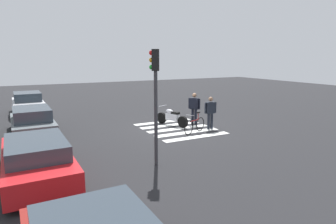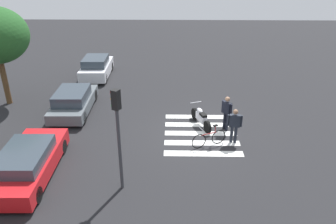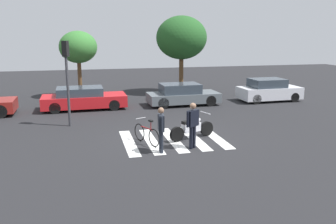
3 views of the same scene
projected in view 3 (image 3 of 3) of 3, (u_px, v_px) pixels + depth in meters
The scene contains 12 objects.
ground_plane at pixel (173, 139), 14.42m from camera, with size 60.00×60.00×0.00m, color #232326.
police_motorcycle at pixel (192, 128), 14.46m from camera, with size 2.07×0.97×1.02m.
leaning_bicycle at pixel (147, 134), 13.81m from camera, with size 0.75×1.58×1.01m.
officer_on_foot at pixel (193, 122), 13.12m from camera, with size 0.59×0.45×1.75m.
officer_by_motorcycle at pixel (161, 127), 12.67m from camera, with size 0.26×0.67×1.68m.
crosswalk_stripes at pixel (173, 139), 14.42m from camera, with size 4.05×3.49×0.01m.
car_red_convertible at pixel (83, 99), 20.08m from camera, with size 4.73×1.98×1.26m.
car_grey_coupe at pixel (182, 95), 21.26m from camera, with size 4.32×1.91×1.30m.
car_white_van at pixel (269, 90), 22.53m from camera, with size 3.94×1.86×1.43m.
traffic_light_pole at pixel (67, 69), 15.95m from camera, with size 0.32×0.36×3.93m.
street_tree_mid at pixel (78, 47), 23.19m from camera, with size 2.48×2.48×4.42m.
street_tree_far at pixel (181, 38), 24.69m from camera, with size 3.56×3.56×5.47m.
Camera 3 is at (-3.46, -13.39, 4.26)m, focal length 37.63 mm.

